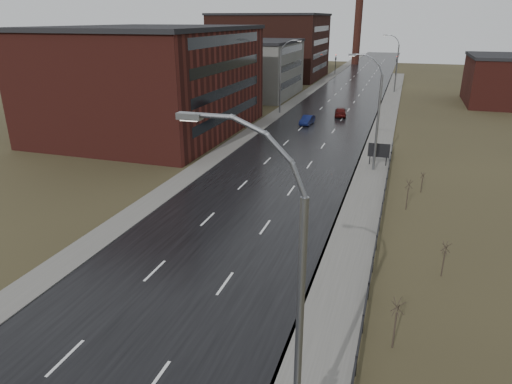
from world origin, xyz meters
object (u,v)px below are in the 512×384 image
Objects in this scene: billboard at (379,151)px; car_far at (341,112)px; streetlight_main at (289,318)px; car_near at (307,120)px.

car_far is (-7.34, 24.47, -0.95)m from billboard.
billboard reaches higher than car_far.
car_far is (-6.71, 60.19, -5.32)m from streetlight_main.
car_near is 0.90× the size of car_far.
billboard is at bearing 88.99° from streetlight_main.
car_far is (3.75, 7.20, 0.10)m from car_near.
streetlight_main reaches higher than car_far.
billboard is (0.63, 35.72, -4.37)m from streetlight_main.
streetlight_main is 60.80m from car_far.
streetlight_main is 35.99m from billboard.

